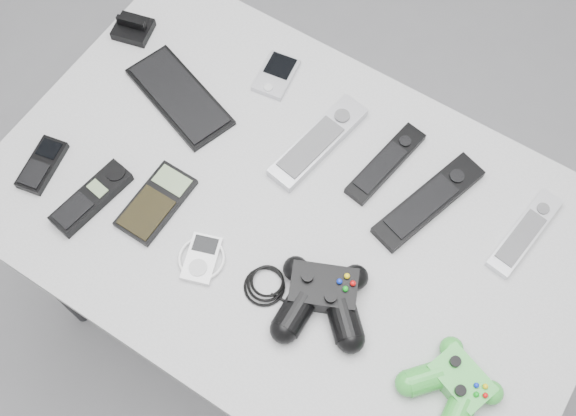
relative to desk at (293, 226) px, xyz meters
The scene contains 15 objects.
floor 0.67m from the desk, 29.48° to the left, with size 3.50×3.50×0.00m, color slate.
desk is the anchor object (origin of this frame).
pda_keyboard 0.34m from the desk, 164.74° to the left, with size 0.23×0.10×0.01m, color black.
dock_bracket 0.53m from the desk, 161.40° to the left, with size 0.07×0.06×0.04m, color black.
pda 0.31m from the desk, 129.14° to the left, with size 0.06×0.10×0.02m, color #ACADB4.
remote_silver_a 0.17m from the desk, 104.24° to the left, with size 0.06×0.23×0.02m, color #ACADB4.
remote_black_a 0.21m from the desk, 62.05° to the left, with size 0.04×0.19×0.02m, color black.
remote_black_b 0.26m from the desk, 36.73° to the left, with size 0.06×0.24×0.02m, color black.
remote_silver_b 0.42m from the desk, 26.61° to the left, with size 0.04×0.19×0.02m, color silver.
mobile_phone 0.48m from the desk, 158.68° to the right, with size 0.05×0.11×0.02m, color black.
cordless_handset 0.37m from the desk, 151.11° to the right, with size 0.05×0.16×0.02m, color black.
calculator 0.26m from the desk, 151.20° to the right, with size 0.08×0.15×0.02m, color black.
mp3_player 0.20m from the desk, 117.86° to the right, with size 0.08×0.09×0.02m, color white.
controller_black 0.20m from the desk, 41.76° to the right, with size 0.27×0.17×0.05m, color black, non-canonical shape.
controller_green 0.41m from the desk, 18.25° to the right, with size 0.14×0.15×0.05m, color #27902B, non-canonical shape.
Camera 1 is at (0.21, -0.46, 1.85)m, focal length 42.00 mm.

